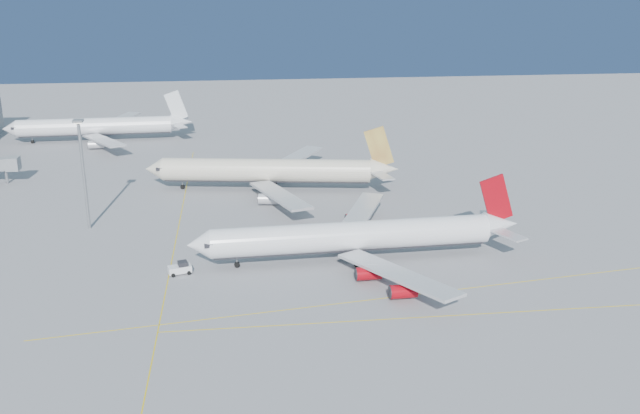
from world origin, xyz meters
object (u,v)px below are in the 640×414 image
at_px(airliner_virgin, 359,236).
at_px(light_mast, 83,165).
at_px(pushback_tug, 180,268).
at_px(airliner_etihad, 272,171).
at_px(airliner_third, 99,126).

distance_m(airliner_virgin, light_mast, 59.61).
distance_m(pushback_tug, light_mast, 36.14).
height_order(airliner_etihad, pushback_tug, airliner_etihad).
relative_size(pushback_tug, light_mast, 0.19).
bearing_deg(airliner_etihad, pushback_tug, -102.12).
xyz_separation_m(airliner_virgin, light_mast, (-53.81, 23.99, 9.09)).
relative_size(airliner_virgin, airliner_etihad, 1.01).
bearing_deg(airliner_third, light_mast, -83.98).
relative_size(airliner_etihad, airliner_third, 1.07).
bearing_deg(airliner_third, pushback_tug, -75.54).
relative_size(airliner_virgin, pushback_tug, 14.16).
xyz_separation_m(pushback_tug, light_mast, (-20.77, 26.69, 12.74)).
height_order(airliner_etihad, airliner_third, airliner_etihad).
bearing_deg(airliner_etihad, light_mast, -140.78).
height_order(airliner_third, pushback_tug, airliner_third).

